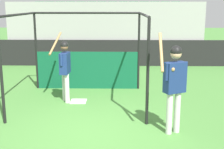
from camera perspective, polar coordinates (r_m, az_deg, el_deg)
The scene contains 7 objects.
ground_plane at distance 6.85m, azimuth -3.70°, elevation -10.52°, with size 60.00×60.00×0.00m, color #477F38.
outfield_wall at distance 13.88m, azimuth -1.23°, elevation 3.97°, with size 24.00×0.12×1.15m.
bleacher_section at distance 15.43m, azimuth -1.00°, elevation 7.99°, with size 8.70×3.20×2.83m.
batting_cage at distance 9.49m, azimuth -4.85°, elevation 2.93°, with size 3.36×3.16×2.46m.
home_plate at distance 8.92m, azimuth -6.15°, elevation -4.89°, with size 0.44×0.44×0.02m.
player_batter at distance 8.73m, azimuth -8.65°, elevation 1.61°, with size 0.56×0.97×1.91m.
player_waiting at distance 6.58m, azimuth 11.35°, elevation -1.09°, with size 0.63×0.62×2.14m.
Camera 1 is at (0.55, -6.27, 2.71)m, focal length 50.00 mm.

